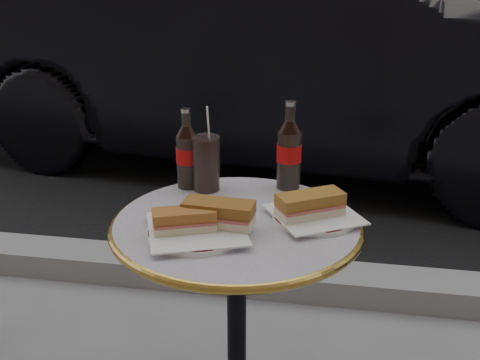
% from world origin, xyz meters
% --- Properties ---
extents(asphalt_road, '(40.00, 8.00, 0.00)m').
position_xyz_m(asphalt_road, '(0.00, 5.00, 0.00)').
color(asphalt_road, black).
rests_on(asphalt_road, ground).
extents(curb, '(40.00, 0.20, 0.12)m').
position_xyz_m(curb, '(0.00, 0.90, 0.05)').
color(curb, gray).
rests_on(curb, ground).
extents(bistro_table, '(0.62, 0.62, 0.73)m').
position_xyz_m(bistro_table, '(0.00, 0.00, 0.37)').
color(bistro_table, '#BAB2C4').
rests_on(bistro_table, ground).
extents(plate_left, '(0.27, 0.27, 0.01)m').
position_xyz_m(plate_left, '(-0.08, -0.09, 0.74)').
color(plate_left, white).
rests_on(plate_left, bistro_table).
extents(plate_right, '(0.27, 0.27, 0.01)m').
position_xyz_m(plate_right, '(0.19, 0.04, 0.74)').
color(plate_right, white).
rests_on(plate_right, bistro_table).
extents(sandwich_left_a, '(0.16, 0.11, 0.05)m').
position_xyz_m(sandwich_left_a, '(-0.10, -0.11, 0.77)').
color(sandwich_left_a, '#A6622A').
rests_on(sandwich_left_a, plate_left).
extents(sandwich_left_b, '(0.17, 0.09, 0.06)m').
position_xyz_m(sandwich_left_b, '(-0.03, -0.06, 0.77)').
color(sandwich_left_b, brown).
rests_on(sandwich_left_b, plate_left).
extents(sandwich_right, '(0.18, 0.15, 0.06)m').
position_xyz_m(sandwich_right, '(0.18, 0.03, 0.77)').
color(sandwich_right, '#966426').
rests_on(sandwich_right, plate_right).
extents(cola_bottle_left, '(0.07, 0.07, 0.23)m').
position_xyz_m(cola_bottle_left, '(-0.17, 0.20, 0.85)').
color(cola_bottle_left, black).
rests_on(cola_bottle_left, bistro_table).
extents(cola_bottle_right, '(0.08, 0.08, 0.25)m').
position_xyz_m(cola_bottle_right, '(0.10, 0.24, 0.86)').
color(cola_bottle_right, black).
rests_on(cola_bottle_right, bistro_table).
extents(cola_glass, '(0.09, 0.09, 0.15)m').
position_xyz_m(cola_glass, '(-0.12, 0.19, 0.81)').
color(cola_glass, black).
rests_on(cola_glass, bistro_table).
extents(parked_car, '(2.17, 4.71, 1.49)m').
position_xyz_m(parked_car, '(-0.17, 2.58, 0.75)').
color(parked_car, black).
rests_on(parked_car, ground).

